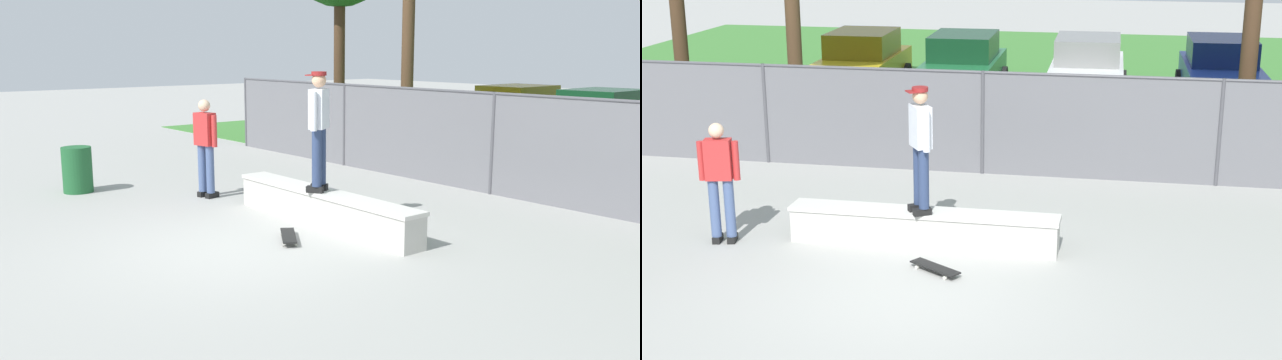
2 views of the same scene
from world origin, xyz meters
The scene contains 9 objects.
ground_plane centered at (0.00, 0.00, 0.00)m, with size 80.00×80.00×0.00m, color #9E9E99.
concrete_ledge centered at (-0.22, 1.74, 0.28)m, with size 4.00×0.51×0.55m.
skateboarder centered at (-0.22, 1.65, 1.58)m, with size 0.42×0.52×1.84m.
skateboard centered at (0.16, 0.77, 0.07)m, with size 0.78×0.61×0.09m.
chainlink_fence centered at (0.00, 5.68, 1.05)m, with size 17.04×0.07×1.94m.
car_yellow centered at (-4.41, 12.67, 0.84)m, with size 2.09×4.24×1.66m.
car_green centered at (-1.67, 12.63, 0.84)m, with size 2.09×4.24×1.66m.
bystander centered at (-3.16, 1.34, 1.01)m, with size 0.59×0.34×1.82m.
trash_bin centered at (-5.15, -0.35, 0.44)m, with size 0.56×0.56×0.88m, color #1E592D.
Camera 1 is at (7.77, -4.83, 2.71)m, focal length 38.08 mm.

